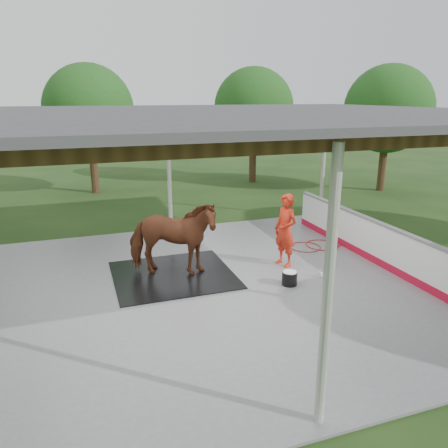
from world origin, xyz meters
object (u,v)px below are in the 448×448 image
object	(u,v)px
dasher_board	(378,244)
wash_bucket	(289,278)
horse	(172,238)
handler	(285,230)

from	to	relation	value
dasher_board	wash_bucket	bearing A→B (deg)	-170.38
dasher_board	horse	world-z (taller)	horse
dasher_board	horse	size ratio (longest dim) A/B	3.54
horse	wash_bucket	distance (m)	3.02
dasher_board	handler	size ratio (longest dim) A/B	4.13
handler	wash_bucket	bearing A→B (deg)	-38.17
horse	handler	xyz separation A→B (m)	(2.96, -0.29, -0.01)
dasher_board	wash_bucket	world-z (taller)	dasher_board
dasher_board	horse	distance (m)	5.48
dasher_board	wash_bucket	size ratio (longest dim) A/B	22.07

